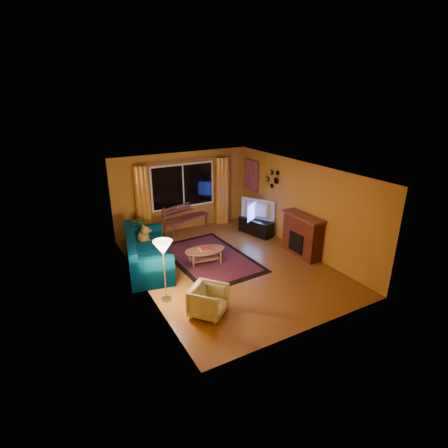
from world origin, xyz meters
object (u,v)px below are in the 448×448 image
sofa (148,251)px  coffee_table (205,256)px  bench (186,225)px  armchair (209,299)px  tv_console (256,227)px  floor_lamp (164,272)px

sofa → coffee_table: 1.48m
bench → armchair: size_ratio=2.31×
sofa → armchair: bearing=-68.6°
bench → coffee_table: size_ratio=1.49×
coffee_table → tv_console: bearing=24.0°
floor_lamp → tv_console: floor_lamp is taller
sofa → coffee_table: sofa is taller
bench → sofa: (-1.80, -1.75, 0.23)m
floor_lamp → coffee_table: bearing=37.3°
bench → sofa: size_ratio=0.69×
tv_console → floor_lamp: bearing=-165.0°
sofa → armchair: size_ratio=3.37×
bench → floor_lamp: 3.93m
armchair → tv_console: bearing=3.6°
bench → tv_console: size_ratio=1.38×
sofa → armchair: sofa is taller
coffee_table → tv_console: tv_console is taller
sofa → tv_console: 3.70m
armchair → floor_lamp: floor_lamp is taller
bench → tv_console: 2.22m
tv_console → sofa: bearing=173.5°
sofa → floor_lamp: bearing=-83.1°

